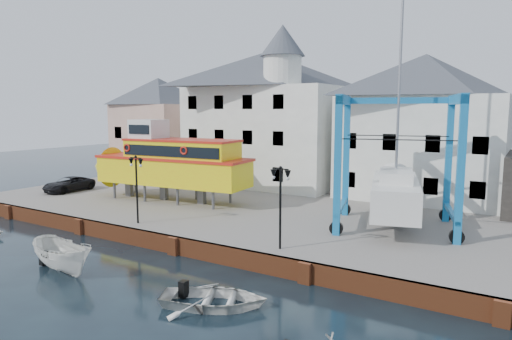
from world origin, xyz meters
The scene contains 13 objects.
ground centered at (0.00, 0.00, 0.00)m, with size 140.00×140.00×0.00m, color black.
hardstanding centered at (0.00, 11.00, 0.50)m, with size 44.00×22.00×1.00m, color slate.
quay_wall centered at (0.00, 0.10, 0.50)m, with size 44.00×0.47×1.00m.
building_pink centered at (-18.00, 18.00, 6.15)m, with size 8.00×7.00×10.30m.
building_white_main centered at (-4.87, 18.39, 7.34)m, with size 14.00×8.30×14.00m.
building_white_right centered at (9.00, 19.00, 6.60)m, with size 12.00×8.00×11.20m.
lamp_post_left centered at (-4.00, 1.20, 4.17)m, with size 1.12×0.32×4.20m.
lamp_post_right centered at (6.00, 1.20, 4.17)m, with size 1.12×0.32×4.20m.
tour_boat centered at (-7.71, 7.55, 3.92)m, with size 14.49×4.66×6.20m.
travel_lift centered at (9.53, 9.25, 3.49)m, with size 8.17×10.22×14.97m.
van centered at (-17.28, 6.01, 1.61)m, with size 2.04×4.42×1.23m, color black.
motorboat_a centered at (-2.87, -4.89, 0.00)m, with size 1.74×4.62×1.79m, color silver.
motorboat_b centered at (5.92, -4.23, 0.00)m, with size 3.11×4.36×0.90m, color silver.
Camera 1 is at (16.65, -18.36, 7.94)m, focal length 32.00 mm.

